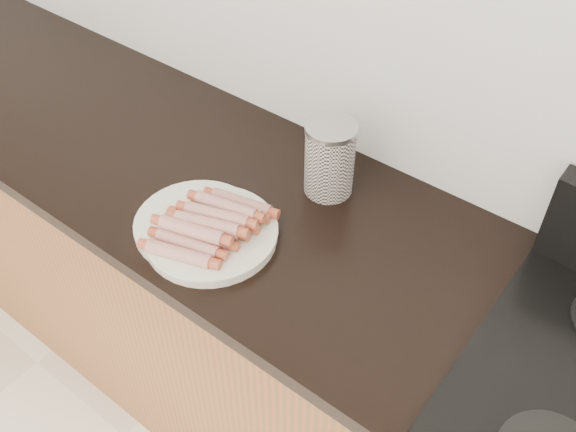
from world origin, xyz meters
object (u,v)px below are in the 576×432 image
Objects in this scene: canister at (330,159)px; mug at (329,160)px; main_plate at (211,235)px; side_plate at (197,224)px.

canister is 1.73× the size of mug.
mug is at bearing 124.83° from canister.
side_plate is (-0.05, 0.00, 0.00)m from main_plate.
side_plate is at bearing -112.26° from mug.
side_plate is 0.33m from canister.
canister is at bearing 61.21° from side_plate.
mug is at bearing 67.74° from side_plate.
main_plate is 1.05× the size of side_plate.
canister is at bearing 69.48° from main_plate.
canister reaches higher than mug.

